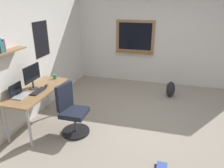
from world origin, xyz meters
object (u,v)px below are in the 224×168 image
laptop (19,93)px  backpack (171,89)px  monitor_primary (32,75)px  computer_mouse (46,85)px  keyboard (38,91)px  office_chair (72,113)px  coffee_mug (55,77)px  desk (38,94)px

laptop → backpack: (2.36, -2.61, -0.61)m
monitor_primary → backpack: size_ratio=1.16×
computer_mouse → backpack: (1.82, -2.39, -0.57)m
keyboard → office_chair: bearing=-90.2°
monitor_primary → keyboard: size_ratio=1.25×
laptop → keyboard: laptop is taller
computer_mouse → backpack: computer_mouse is taller
coffee_mug → backpack: bearing=-60.1°
desk → coffee_mug: (0.63, -0.02, 0.13)m
desk → backpack: (2.03, -2.47, -0.47)m
laptop → coffee_mug: 0.97m
monitor_primary → backpack: 3.35m
office_chair → computer_mouse: 0.79m
desk → laptop: bearing=156.6°
office_chair → desk: bearing=84.0°
desk → keyboard: keyboard is taller
desk → coffee_mug: 0.64m
laptop → backpack: bearing=-47.9°
monitor_primary → computer_mouse: 0.35m
desk → coffee_mug: bearing=-2.1°
laptop → keyboard: size_ratio=0.84×
keyboard → backpack: 3.24m
desk → keyboard: bearing=-134.9°
computer_mouse → coffee_mug: 0.42m
laptop → office_chair: bearing=-73.6°
keyboard → laptop: bearing=139.8°
office_chair → computer_mouse: office_chair is taller
office_chair → coffee_mug: size_ratio=10.33×
coffee_mug → office_chair: bearing=-135.4°
desk → computer_mouse: (0.21, -0.07, 0.10)m
office_chair → computer_mouse: size_ratio=9.13×
desk → backpack: 3.23m
keyboard → computer_mouse: size_ratio=3.56×
keyboard → coffee_mug: 0.70m
laptop → computer_mouse: bearing=-21.9°
keyboard → backpack: bearing=-48.7°
office_chair → keyboard: (0.00, 0.64, 0.36)m
office_chair → keyboard: size_ratio=2.57×
coffee_mug → backpack: 2.88m
keyboard → coffee_mug: bearing=4.1°
computer_mouse → coffee_mug: (0.42, 0.05, 0.03)m
coffee_mug → computer_mouse: bearing=-173.2°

